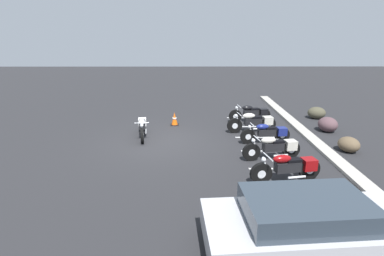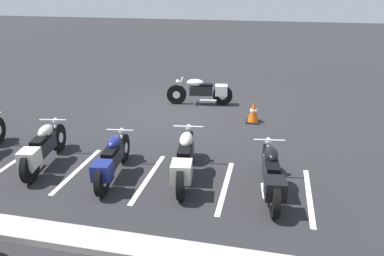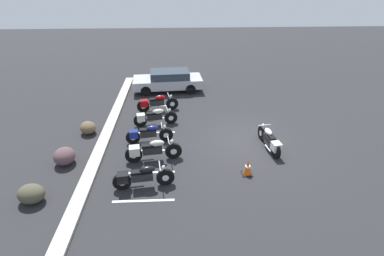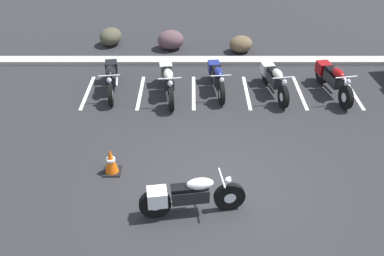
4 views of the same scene
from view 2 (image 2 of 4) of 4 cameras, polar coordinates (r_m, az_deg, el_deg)
name	(u,v)px [view 2 (image 2 of 4)]	position (r m, az deg, el deg)	size (l,w,h in m)	color
ground	(176,111)	(11.76, -2.46, 2.68)	(60.00, 60.00, 0.00)	#262628
motorcycle_white_featured	(203,91)	(12.23, 1.68, 5.63)	(2.14, 0.69, 0.85)	black
parked_bike_0	(271,174)	(7.11, 12.00, -6.86)	(0.67, 2.17, 0.86)	black
parked_bike_1	(185,159)	(7.48, -1.08, -4.68)	(0.72, 2.29, 0.90)	black
parked_bike_2	(112,159)	(7.71, -12.14, -4.69)	(0.63, 2.09, 0.82)	black
parked_bike_3	(42,148)	(8.63, -21.85, -2.81)	(0.73, 2.16, 0.86)	black
concrete_curb	(69,237)	(6.35, -18.22, -15.52)	(18.00, 0.50, 0.12)	#A8A399
traffic_cone	(253,112)	(10.82, 9.34, 2.41)	(0.40, 0.40, 0.64)	black
stall_line_0	(309,196)	(7.50, 17.41, -9.83)	(0.10, 2.10, 0.00)	white
stall_line_1	(225,186)	(7.49, 5.08, -8.87)	(0.10, 2.10, 0.00)	white
stall_line_2	(148,178)	(7.81, -6.68, -7.56)	(0.10, 2.10, 0.00)	white
stall_line_3	(78,170)	(8.43, -17.04, -6.14)	(0.10, 2.10, 0.00)	white
stall_line_4	(12,163)	(9.28, -25.70, -4.80)	(0.10, 2.10, 0.00)	white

